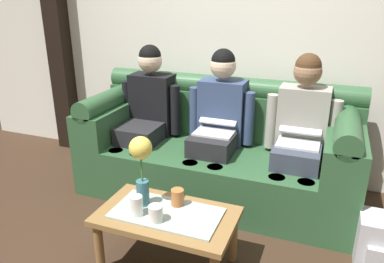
{
  "coord_description": "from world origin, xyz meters",
  "views": [
    {
      "loc": [
        0.84,
        -1.61,
        1.63
      ],
      "look_at": [
        -0.08,
        0.78,
        0.68
      ],
      "focal_mm": 34.74,
      "sensor_mm": 36.0,
      "label": 1
    }
  ],
  "objects": [
    {
      "name": "coffee_table",
      "position": [
        0.0,
        0.14,
        0.33
      ],
      "size": [
        0.84,
        0.49,
        0.39
      ],
      "color": "olive",
      "rests_on": "ground_plane"
    },
    {
      "name": "person_left",
      "position": [
        -0.66,
        1.17,
        0.66
      ],
      "size": [
        0.56,
        0.67,
        1.22
      ],
      "color": "#232326",
      "rests_on": "ground_plane"
    },
    {
      "name": "person_right",
      "position": [
        0.66,
        1.17,
        0.66
      ],
      "size": [
        0.56,
        0.67,
        1.22
      ],
      "color": "#383D4C",
      "rests_on": "ground_plane"
    },
    {
      "name": "flower_vase",
      "position": [
        -0.17,
        0.17,
        0.69
      ],
      "size": [
        0.14,
        0.14,
        0.45
      ],
      "color": "#336672",
      "rests_on": "coffee_table"
    },
    {
      "name": "back_wall_patterned",
      "position": [
        0.0,
        1.7,
        1.45
      ],
      "size": [
        6.0,
        0.12,
        2.9
      ],
      "primitive_type": "cube",
      "color": "silver",
      "rests_on": "ground_plane"
    },
    {
      "name": "cup_far_center",
      "position": [
        0.03,
        0.24,
        0.44
      ],
      "size": [
        0.08,
        0.08,
        0.11
      ],
      "primitive_type": "cylinder",
      "color": "#B26633",
      "rests_on": "coffee_table"
    },
    {
      "name": "person_middle",
      "position": [
        0.0,
        1.17,
        0.66
      ],
      "size": [
        0.56,
        0.67,
        1.22
      ],
      "color": "#232326",
      "rests_on": "ground_plane"
    },
    {
      "name": "cup_near_left",
      "position": [
        -0.15,
        0.05,
        0.45
      ],
      "size": [
        0.07,
        0.07,
        0.12
      ],
      "primitive_type": "cylinder",
      "color": "white",
      "rests_on": "coffee_table"
    },
    {
      "name": "couch",
      "position": [
        0.0,
        1.17,
        0.37
      ],
      "size": [
        2.24,
        0.88,
        0.96
      ],
      "color": "#2D5633",
      "rests_on": "ground_plane"
    },
    {
      "name": "cup_near_right",
      "position": [
        -0.02,
        0.03,
        0.44
      ],
      "size": [
        0.08,
        0.08,
        0.1
      ],
      "primitive_type": "cylinder",
      "color": "white",
      "rests_on": "coffee_table"
    },
    {
      "name": "timber_pillar",
      "position": [
        -1.87,
        1.58,
        1.45
      ],
      "size": [
        0.2,
        0.2,
        2.9
      ],
      "primitive_type": "cube",
      "color": "black",
      "rests_on": "ground_plane"
    }
  ]
}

